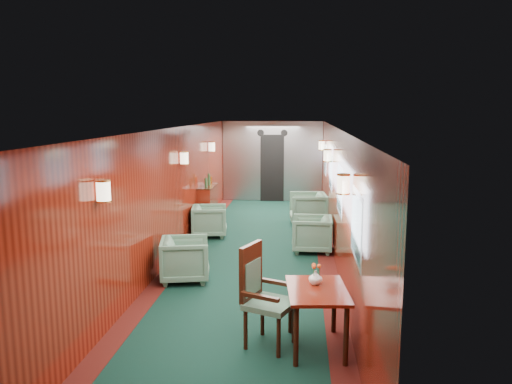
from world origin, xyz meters
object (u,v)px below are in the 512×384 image
at_px(armchair_left_far, 210,221).
at_px(side_chair, 261,291).
at_px(credenza, 208,205).
at_px(armchair_right_far, 308,209).
at_px(armchair_left_near, 185,259).
at_px(armchair_right_near, 312,234).
at_px(dining_table, 317,299).

bearing_deg(armchair_left_far, side_chair, -171.25).
bearing_deg(credenza, armchair_right_far, 5.56).
bearing_deg(armchair_right_far, armchair_left_near, -31.55).
distance_m(armchair_right_near, armchair_right_far, 2.27).
bearing_deg(side_chair, armchair_left_near, 146.70).
bearing_deg(side_chair, credenza, 129.40).
bearing_deg(armchair_right_near, armchair_right_far, -177.21).
xyz_separation_m(dining_table, armchair_right_far, (-0.03, 6.29, -0.21)).
bearing_deg(armchair_left_near, credenza, -6.27).
bearing_deg(armchair_right_near, armchair_left_near, -46.39).
height_order(armchair_right_near, armchair_right_far, armchair_right_far).
relative_size(armchair_left_far, armchair_right_far, 0.88).
bearing_deg(armchair_left_near, armchair_left_far, -9.05).
distance_m(side_chair, armchair_right_near, 4.03).
xyz_separation_m(dining_table, armchair_right_near, (0.02, 4.02, -0.25)).
relative_size(dining_table, armchair_right_near, 1.33).
bearing_deg(armchair_left_near, side_chair, -157.93).
distance_m(credenza, armchair_left_near, 3.92).
xyz_separation_m(credenza, armchair_left_far, (0.24, -1.05, -0.15)).
height_order(dining_table, credenza, credenza).
xyz_separation_m(credenza, armchair_right_near, (2.43, -2.04, -0.14)).
relative_size(armchair_left_near, armchair_right_far, 0.90).
xyz_separation_m(armchair_left_near, armchair_right_near, (2.06, 1.86, -0.00)).
bearing_deg(dining_table, side_chair, 169.62).
distance_m(armchair_left_far, armchair_right_far, 2.50).
bearing_deg(dining_table, credenza, 106.38).
bearing_deg(side_chair, dining_table, 17.90).
height_order(armchair_left_near, armchair_left_far, armchair_left_near).
distance_m(dining_table, armchair_right_far, 6.29).
xyz_separation_m(armchair_right_near, armchair_right_far, (-0.05, 2.27, 0.04)).
distance_m(dining_table, armchair_left_near, 2.98).
height_order(credenza, armchair_left_far, credenza).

